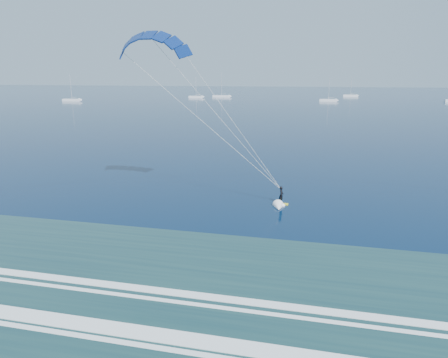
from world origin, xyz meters
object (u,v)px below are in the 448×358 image
Objects in this scene: sailboat_0 at (72,100)px; sailboat_2 at (222,96)px; sailboat_3 at (328,100)px; sailboat_1 at (196,97)px; sailboat_4 at (350,96)px; kitesurfer_rig at (214,112)px.

sailboat_2 is (64.11, 51.75, 0.01)m from sailboat_0.
sailboat_3 is at bearing -22.90° from sailboat_2.
sailboat_1 is 0.98× the size of sailboat_3.
sailboat_0 is 157.57m from sailboat_4.
sailboat_1 is 0.82× the size of sailboat_2.
kitesurfer_rig is at bearing -77.04° from sailboat_2.
sailboat_3 is 51.49m from sailboat_4.
sailboat_3 is at bearing 84.83° from kitesurfer_rig.
kitesurfer_rig reaches higher than sailboat_3.
sailboat_0 is at bearing -141.09° from sailboat_2.
sailboat_0 is 126.73m from sailboat_3.
sailboat_2 reaches higher than sailboat_0.
sailboat_2 is at bearing -161.84° from sailboat_4.
sailboat_4 is at bearing 74.10° from sailboat_3.
kitesurfer_rig is 1.58× the size of sailboat_1.
sailboat_2 is at bearing 38.91° from sailboat_0.
sailboat_0 is at bearing -141.16° from sailboat_1.
sailboat_4 is (73.93, 24.25, -0.01)m from sailboat_2.
kitesurfer_rig is 199.00m from sailboat_2.
kitesurfer_rig is 1.30× the size of sailboat_2.
sailboat_2 is 1.19× the size of sailboat_3.
sailboat_2 is at bearing 102.96° from kitesurfer_rig.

